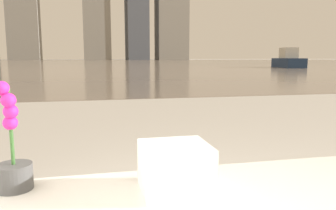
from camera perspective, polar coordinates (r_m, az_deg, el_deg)
potted_orchid at (r=1.22m, az=-25.44°, el=-8.34°), size 0.12×0.12×0.37m
towel_stack at (r=1.11m, az=1.22°, el=-10.88°), size 0.22×0.21×0.16m
harbor_water at (r=62.28m, az=-12.15°, el=7.29°), size 180.00×110.00×0.01m
harbor_boat_0 at (r=31.79m, az=20.19°, el=7.28°), size 2.69×4.98×1.77m
harbor_boat_1 at (r=54.89m, az=19.55°, el=7.50°), size 2.43×4.62×1.65m
skyline_tower_1 at (r=121.52m, az=-24.01°, el=15.32°), size 9.89×6.15×34.38m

